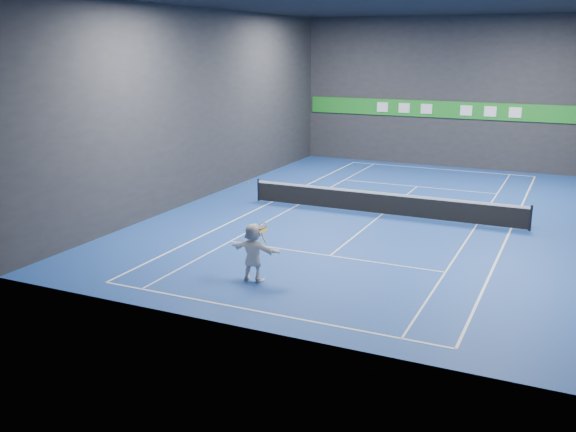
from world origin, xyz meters
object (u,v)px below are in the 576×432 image
at_px(tennis_racket, 263,229).
at_px(tennis_ball, 248,182).
at_px(tennis_net, 383,203).
at_px(player, 253,252).

bearing_deg(tennis_racket, tennis_ball, 165.91).
xyz_separation_m(tennis_ball, tennis_net, (1.59, 9.54, -2.61)).
bearing_deg(tennis_ball, player, -36.34).
bearing_deg(tennis_ball, tennis_net, 80.54).
bearing_deg(player, tennis_racket, -168.30).
distance_m(player, tennis_net, 9.84).
distance_m(tennis_net, tennis_racket, 9.82).
distance_m(tennis_ball, tennis_net, 10.02).
bearing_deg(player, tennis_ball, -33.07).
relative_size(tennis_net, tennis_racket, 18.06).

